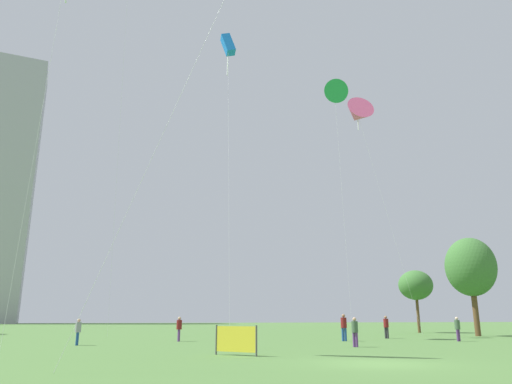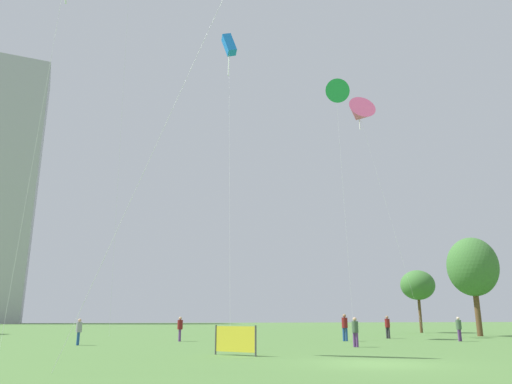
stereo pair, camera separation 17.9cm
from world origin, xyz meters
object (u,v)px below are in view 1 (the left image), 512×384
at_px(distant_highrise_0, 0,187).
at_px(event_banner, 236,339).
at_px(person_standing_0, 386,325).
at_px(person_standing_2, 179,327).
at_px(kite_flying_3, 358,114).
at_px(person_standing_4, 78,330).
at_px(kite_flying_5, 335,93).
at_px(person_standing_5, 457,327).
at_px(kite_flying_4, 228,45).
at_px(person_standing_1, 344,325).
at_px(park_tree_0, 416,285).
at_px(park_tree_1, 471,267).
at_px(person_standing_3, 355,330).

distance_m(distant_highrise_0, event_banner, 138.57).
distance_m(person_standing_0, person_standing_2, 16.71).
relative_size(kite_flying_3, event_banner, 16.76).
xyz_separation_m(person_standing_2, event_banner, (1.19, -13.59, -0.28)).
height_order(person_standing_4, kite_flying_5, kite_flying_5).
relative_size(person_standing_5, kite_flying_4, 0.06).
xyz_separation_m(person_standing_1, kite_flying_4, (-7.13, 8.79, 26.83)).
distance_m(person_standing_5, park_tree_0, 20.40).
height_order(person_standing_0, kite_flying_5, kite_flying_5).
bearing_deg(distant_highrise_0, person_standing_4, -82.36).
relative_size(kite_flying_3, distant_highrise_0, 0.35).
height_order(person_standing_0, distant_highrise_0, distant_highrise_0).
bearing_deg(distant_highrise_0, person_standing_1, -74.48).
height_order(person_standing_2, park_tree_0, park_tree_0).
height_order(person_standing_2, kite_flying_5, kite_flying_5).
bearing_deg(park_tree_1, kite_flying_3, 126.66).
relative_size(person_standing_0, park_tree_0, 0.26).
xyz_separation_m(person_standing_0, park_tree_0, (11.04, 12.53, 4.14)).
height_order(person_standing_0, person_standing_1, person_standing_1).
bearing_deg(distant_highrise_0, event_banner, -80.51).
relative_size(kite_flying_3, park_tree_0, 3.88).
height_order(person_standing_0, person_standing_4, person_standing_0).
xyz_separation_m(person_standing_2, person_standing_4, (-6.45, -3.37, -0.07)).
bearing_deg(event_banner, person_standing_3, 28.95).
relative_size(person_standing_1, person_standing_4, 1.20).
relative_size(park_tree_1, distant_highrise_0, 0.12).
bearing_deg(person_standing_3, event_banner, 76.72).
relative_size(person_standing_3, park_tree_1, 0.18).
bearing_deg(person_standing_4, kite_flying_3, -56.48).
relative_size(park_tree_1, event_banner, 5.65).
distance_m(kite_flying_4, distant_highrise_0, 116.47).
relative_size(kite_flying_4, kite_flying_5, 1.10).
height_order(person_standing_5, park_tree_1, park_tree_1).
bearing_deg(distant_highrise_0, kite_flying_4, -75.85).
relative_size(person_standing_5, kite_flying_5, 0.06).
xyz_separation_m(person_standing_3, kite_flying_4, (-4.75, 15.48, 26.96)).
relative_size(person_standing_1, park_tree_0, 0.27).
xyz_separation_m(person_standing_5, event_banner, (-18.03, -8.81, -0.28)).
bearing_deg(person_standing_1, distant_highrise_0, 146.60).
height_order(person_standing_4, park_tree_0, park_tree_0).
bearing_deg(person_standing_0, person_standing_2, -124.68).
distance_m(kite_flying_5, distant_highrise_0, 120.63).
relative_size(person_standing_4, park_tree_0, 0.23).
height_order(kite_flying_5, park_tree_0, kite_flying_5).
distance_m(person_standing_5, park_tree_1, 12.29).
bearing_deg(kite_flying_3, event_banner, -128.05).
bearing_deg(person_standing_4, park_tree_1, -74.25).
relative_size(person_standing_2, kite_flying_4, 0.06).
xyz_separation_m(person_standing_1, person_standing_2, (-11.49, 2.52, -0.11)).
relative_size(person_standing_0, park_tree_1, 0.20).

